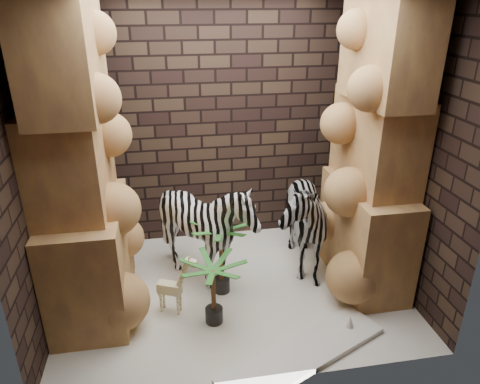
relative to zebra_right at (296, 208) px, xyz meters
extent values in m
plane|color=#F5EFCC|center=(-0.76, -0.39, -0.71)|extent=(3.50, 3.50, 0.00)
plane|color=black|center=(-0.76, 0.86, 0.79)|extent=(3.50, 0.00, 3.50)
plane|color=black|center=(-0.76, -1.64, 0.79)|extent=(3.50, 0.00, 3.50)
plane|color=black|center=(-2.51, -0.39, 0.79)|extent=(0.00, 3.00, 3.00)
plane|color=black|center=(0.99, -0.39, 0.79)|extent=(0.00, 3.00, 3.00)
imported|color=white|center=(0.00, 0.00, 0.00)|extent=(0.74, 1.25, 1.43)
imported|color=white|center=(-1.02, -0.18, -0.14)|extent=(1.11, 1.33, 1.14)
cube|color=white|center=(-0.32, -1.44, -0.69)|extent=(1.65, 1.04, 0.05)
camera|label=1|loc=(-1.37, -4.24, 2.17)|focal=33.18mm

